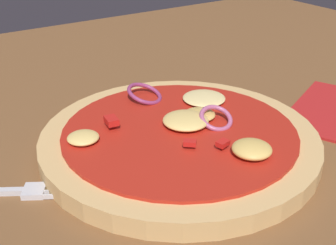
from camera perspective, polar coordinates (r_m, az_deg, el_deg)
The scene contains 2 objects.
dining_table at distance 0.45m, azimuth 3.89°, elevation -5.45°, with size 1.22×1.05×0.04m.
pizza at distance 0.43m, azimuth 1.54°, elevation -2.04°, with size 0.27×0.27×0.04m.
Camera 1 is at (-0.23, -0.30, 0.26)m, focal length 47.28 mm.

